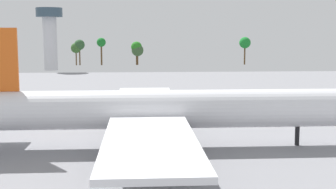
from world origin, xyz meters
TOP-DOWN VIEW (x-y plane):
  - ground_plane at (0.00, 0.00)m, footprint 273.02×273.02m
  - cargo_airplane at (-0.55, 0.00)m, footprint 68.25×63.56m
  - catering_truck at (-20.51, 25.40)m, footprint 4.68×4.76m
  - control_tower at (-45.61, 150.59)m, footprint 12.12×12.12m
  - tree_line_backdrop at (-4.25, 183.48)m, footprint 98.18×6.48m

SIDE VIEW (x-z plane):
  - ground_plane at x=0.00m, z-range 0.00..0.00m
  - catering_truck at x=-20.51m, z-range 0.11..2.16m
  - cargo_airplane at x=-0.55m, z-range -3.26..14.88m
  - tree_line_backdrop at x=-4.25m, z-range 2.50..17.66m
  - control_tower at x=-45.61m, z-range 3.42..32.34m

